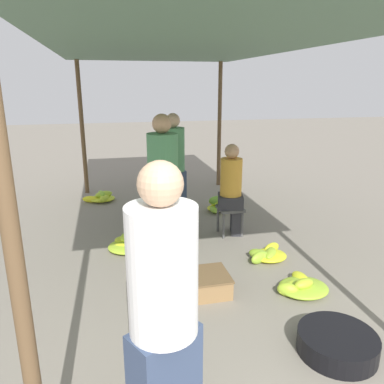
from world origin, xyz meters
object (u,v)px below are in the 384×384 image
stool (230,212)px  shopper_walking_far (173,165)px  vendor_foreground (164,315)px  banana_pile_right_2 (218,206)px  shopper_walking_mid (163,184)px  banana_pile_left_1 (102,197)px  banana_pile_left_0 (129,243)px  vendor_seated (232,189)px  basin_black (337,343)px  crate_near (207,283)px  banana_pile_right_1 (267,255)px  banana_pile_right_0 (300,287)px

stool → shopper_walking_far: size_ratio=0.25×
vendor_foreground → stool: (1.42, 3.05, -0.58)m
banana_pile_right_2 → shopper_walking_mid: size_ratio=0.24×
banana_pile_left_1 → banana_pile_right_2: 2.18m
stool → banana_pile_left_0: size_ratio=0.72×
shopper_walking_mid → vendor_seated: bearing=20.3°
banana_pile_right_2 → shopper_walking_far: size_ratio=0.26×
basin_black → banana_pile_left_0: 2.78m
shopper_walking_mid → shopper_walking_far: shopper_walking_mid is taller
shopper_walking_mid → shopper_walking_far: bearing=74.1°
banana_pile_right_2 → crate_near: bearing=-109.5°
banana_pile_left_1 → crate_near: crate_near is taller
stool → banana_pile_right_1: bearing=-77.8°
banana_pile_right_1 → banana_pile_right_2: banana_pile_right_2 is taller
banana_pile_right_1 → shopper_walking_mid: 1.55m
vendor_seated → banana_pile_left_1: (-1.82, 2.01, -0.60)m
basin_black → banana_pile_right_0: 0.92m
basin_black → shopper_walking_mid: 2.56m
stool → shopper_walking_far: shopper_walking_far is taller
vendor_seated → banana_pile_right_1: bearing=-79.0°
vendor_foreground → banana_pile_right_1: bearing=53.4°
banana_pile_left_0 → banana_pile_right_0: (1.66, -1.45, -0.03)m
banana_pile_right_0 → vendor_foreground: bearing=-139.6°
banana_pile_right_0 → basin_black: bearing=-100.7°
basin_black → crate_near: size_ratio=1.40×
banana_pile_right_1 → shopper_walking_mid: (-1.20, 0.50, 0.85)m
banana_pile_left_0 → banana_pile_right_1: bearing=-22.3°
basin_black → shopper_walking_mid: shopper_walking_mid is taller
stool → banana_pile_left_0: bearing=-171.9°
banana_pile_left_0 → banana_pile_left_1: size_ratio=0.95×
vendor_seated → banana_pile_right_2: 1.17m
banana_pile_right_2 → vendor_foreground: bearing=-111.0°
vendor_seated → shopper_walking_far: 1.12m
vendor_foreground → crate_near: (0.69, 1.61, -0.80)m
basin_black → banana_pile_left_0: size_ratio=1.11×
vendor_seated → banana_pile_right_0: (0.20, -1.66, -0.62)m
vendor_foreground → vendor_seated: 3.38m
shopper_walking_mid → banana_pile_left_1: bearing=108.4°
banana_pile_right_1 → crate_near: 1.08m
vendor_foreground → banana_pile_right_0: (1.64, 1.39, -0.85)m
vendor_foreground → shopper_walking_far: vendor_foreground is taller
crate_near → stool: bearing=63.0°
vendor_foreground → basin_black: size_ratio=2.77×
banana_pile_right_0 → vendor_seated: bearing=96.9°
banana_pile_left_1 → banana_pile_right_1: size_ratio=1.10×
basin_black → banana_pile_right_1: (0.14, 1.68, -0.02)m
shopper_walking_mid → stool: bearing=20.4°
vendor_foreground → banana_pile_left_1: (-0.38, 5.06, -0.83)m
basin_black → banana_pile_right_1: bearing=85.2°
vendor_seated → banana_pile_right_1: size_ratio=2.42×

